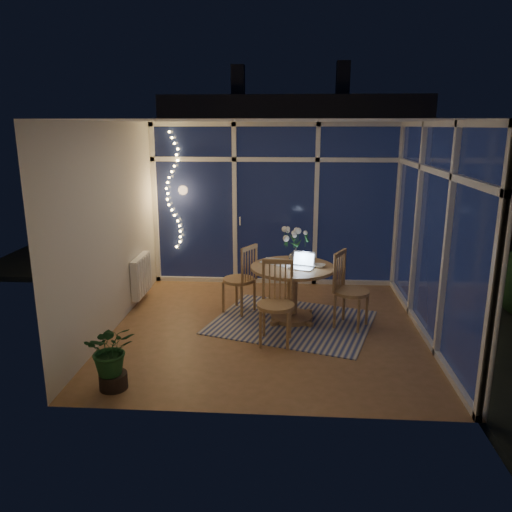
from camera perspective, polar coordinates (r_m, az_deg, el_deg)
name	(u,v)px	position (r m, az deg, el deg)	size (l,w,h in m)	color
floor	(270,328)	(6.54, 1.58, -8.24)	(4.00, 4.00, 0.00)	brown
ceiling	(271,121)	(6.02, 1.76, 15.20)	(4.00, 4.00, 0.00)	silver
wall_back	(275,205)	(8.11, 2.22, 5.86)	(4.00, 0.04, 2.60)	silver
wall_front	(261,278)	(4.21, 0.60, -2.54)	(4.00, 0.04, 2.60)	silver
wall_left	(112,228)	(6.53, -16.17, 3.11)	(0.04, 4.00, 2.60)	silver
wall_right	(436,232)	(6.39, 19.90, 2.57)	(0.04, 4.00, 2.60)	silver
window_wall_back	(275,205)	(8.07, 2.21, 5.81)	(4.00, 0.10, 2.60)	white
window_wall_right	(433,232)	(6.38, 19.56, 2.58)	(0.10, 4.00, 2.60)	white
radiator	(141,276)	(7.56, -12.98, -2.19)	(0.10, 0.70, 0.58)	white
fairy_lights	(173,191)	(8.18, -9.52, 7.33)	(0.24, 0.10, 1.85)	#FAC864
garden_patio	(301,244)	(11.32, 5.14, 1.34)	(12.00, 6.00, 0.10)	black
garden_fence	(280,199)	(11.63, 2.72, 6.56)	(11.00, 0.08, 1.80)	#392314
neighbour_roof	(293,138)	(14.52, 4.26, 13.31)	(7.00, 3.00, 2.20)	#31333B
garden_shrubs	(236,237)	(9.70, -2.31, 2.21)	(0.90, 0.90, 0.90)	black
rug	(292,322)	(6.72, 4.11, -7.55)	(2.01, 1.60, 0.01)	beige
dining_table	(292,293)	(6.68, 4.16, -4.28)	(1.11, 1.11, 0.75)	#946043
chair_left	(239,278)	(6.92, -1.98, -2.54)	(0.46, 0.46, 0.99)	#946043
chair_right	(352,290)	(6.51, 10.91, -3.84)	(0.47, 0.47, 1.01)	#946043
chair_front	(276,303)	(5.93, 2.27, -5.44)	(0.47, 0.47, 1.01)	#946043
laptop	(301,260)	(6.45, 5.22, -0.49)	(0.30, 0.26, 0.22)	#BABABE
flower_vase	(296,254)	(6.75, 4.57, 0.17)	(0.20, 0.20, 0.21)	white
bowl	(319,266)	(6.55, 7.25, -1.12)	(0.15, 0.15, 0.04)	white
newspapers	(278,262)	(6.74, 2.56, -0.69)	(0.39, 0.30, 0.01)	silver
phone	(297,267)	(6.51, 4.68, -1.29)	(0.10, 0.05, 0.01)	black
potted_plant	(111,353)	(5.19, -16.22, -10.63)	(0.54, 0.47, 0.76)	#194720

